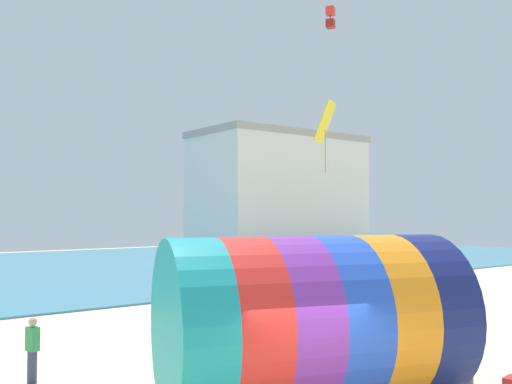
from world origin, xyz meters
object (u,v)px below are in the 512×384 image
at_px(giant_inflatable_tube, 311,319).
at_px(bystander_near_water, 32,349).
at_px(kite_yellow_diamond, 325,123).
at_px(kite_handler, 468,354).
at_px(kite_red_box, 330,18).

height_order(giant_inflatable_tube, bystander_near_water, giant_inflatable_tube).
relative_size(giant_inflatable_tube, bystander_near_water, 4.51).
relative_size(kite_yellow_diamond, bystander_near_water, 1.62).
distance_m(giant_inflatable_tube, kite_handler, 4.10).
relative_size(giant_inflatable_tube, kite_handler, 4.21).
relative_size(giant_inflatable_tube, kite_yellow_diamond, 2.78).
xyz_separation_m(kite_handler, kite_red_box, (0.49, 5.09, 9.74)).
xyz_separation_m(giant_inflatable_tube, bystander_near_water, (-4.53, 5.47, -1.05)).
relative_size(kite_red_box, bystander_near_water, 0.44).
relative_size(kite_yellow_diamond, kite_red_box, 3.65).
bearing_deg(bystander_near_water, giant_inflatable_tube, -50.35).
bearing_deg(kite_handler, kite_yellow_diamond, 70.71).
xyz_separation_m(giant_inflatable_tube, kite_handler, (3.61, -1.68, -0.98)).
height_order(kite_yellow_diamond, bystander_near_water, kite_yellow_diamond).
bearing_deg(kite_yellow_diamond, kite_red_box, -131.16).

